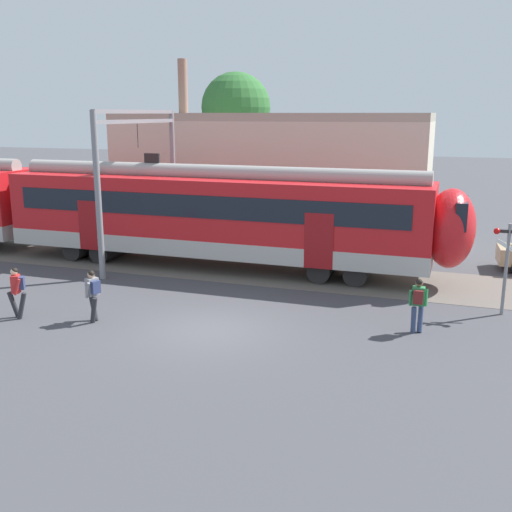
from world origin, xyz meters
The scene contains 10 objects.
ground_plane centered at (0.00, 0.00, 0.00)m, with size 160.00×160.00×0.00m, color #424247.
track_bed centered at (-13.93, 7.12, 0.01)m, with size 80.00×4.40×0.01m, color #605951.
commuter_train centered at (-11.45, 7.12, 2.25)m, with size 38.05×3.07×4.73m.
pedestrian_red centered at (-6.19, -0.99, 0.99)m, with size 0.71×0.51×1.67m.
pedestrian_grey centered at (-3.71, -0.52, 0.99)m, with size 0.58×0.64×1.67m.
pedestrian_green centered at (5.93, 1.75, 0.99)m, with size 0.53×0.64×1.67m.
catenary_gantry centered at (-6.28, 7.12, 4.31)m, with size 0.24×6.64×6.53m.
crossing_signal centered at (8.43, 4.37, 2.01)m, with size 0.96×0.21×3.00m.
background_building centered at (-2.76, 14.49, 3.21)m, with size 16.29×5.00×9.20m.
street_tree_left centered at (-7.02, 20.84, 6.72)m, with size 4.40×4.40×8.94m.
Camera 1 is at (6.86, -15.72, 6.37)m, focal length 42.00 mm.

